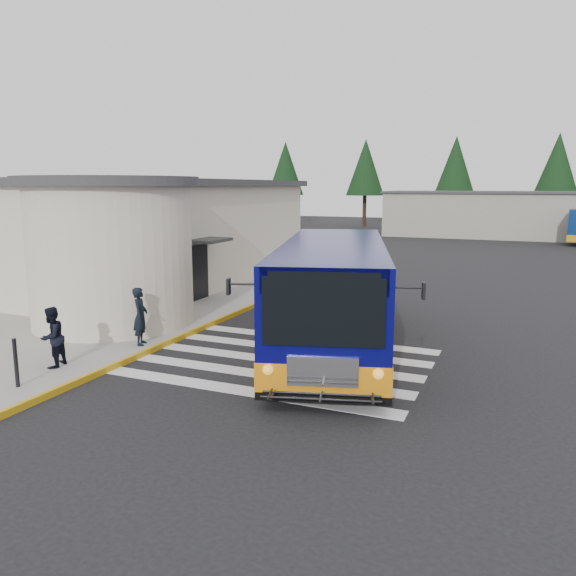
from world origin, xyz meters
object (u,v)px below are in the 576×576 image
at_px(pedestrian_a, 140,316).
at_px(bollard, 16,363).
at_px(pedestrian_b, 52,337).
at_px(transit_bus, 333,298).

distance_m(pedestrian_a, bollard, 3.98).
xyz_separation_m(pedestrian_a, bollard, (-0.42, -3.95, -0.27)).
height_order(pedestrian_b, bollard, pedestrian_b).
distance_m(transit_bus, pedestrian_a, 5.55).
height_order(transit_bus, pedestrian_b, transit_bus).
height_order(transit_bus, pedestrian_a, transit_bus).
height_order(pedestrian_a, bollard, pedestrian_a).
relative_size(transit_bus, pedestrian_b, 7.27).
bearing_deg(bollard, transit_bus, 49.18).
relative_size(transit_bus, pedestrian_a, 6.71).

